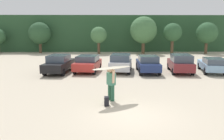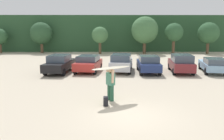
% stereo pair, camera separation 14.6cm
% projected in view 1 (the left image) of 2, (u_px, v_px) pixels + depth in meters
% --- Properties ---
extents(ground_plane, '(120.00, 120.00, 0.00)m').
position_uv_depth(ground_plane, '(132.00, 116.00, 10.53)').
color(ground_plane, beige).
extents(hillside_ridge, '(108.00, 12.00, 6.11)m').
position_uv_depth(hillside_ridge, '(113.00, 33.00, 45.13)').
color(hillside_ridge, '#284C2D').
rests_on(hillside_ridge, ground_plane).
extents(tree_right, '(3.50, 3.50, 4.90)m').
position_uv_depth(tree_right, '(40.00, 33.00, 37.49)').
color(tree_right, brown).
rests_on(tree_right, ground_plane).
extents(tree_center_right, '(2.52, 2.52, 4.18)m').
position_uv_depth(tree_center_right, '(99.00, 35.00, 36.13)').
color(tree_center_right, brown).
rests_on(tree_center_right, ground_plane).
extents(tree_center_left, '(4.14, 4.14, 5.74)m').
position_uv_depth(tree_center_left, '(143.00, 30.00, 36.22)').
color(tree_center_left, brown).
rests_on(tree_center_left, ground_plane).
extents(tree_center, '(2.79, 2.79, 4.72)m').
position_uv_depth(tree_center, '(173.00, 33.00, 35.88)').
color(tree_center, brown).
rests_on(tree_center, ground_plane).
extents(tree_far_right, '(3.24, 3.24, 4.84)m').
position_uv_depth(tree_far_right, '(207.00, 33.00, 36.14)').
color(tree_far_right, brown).
rests_on(tree_far_right, ground_plane).
extents(parked_car_black, '(2.28, 4.92, 1.58)m').
position_uv_depth(parked_car_black, '(59.00, 64.00, 20.84)').
color(parked_car_black, black).
rests_on(parked_car_black, ground_plane).
extents(parked_car_red, '(2.44, 4.21, 1.47)m').
position_uv_depth(parked_car_red, '(88.00, 63.00, 21.24)').
color(parked_car_red, '#B72D28').
rests_on(parked_car_red, ground_plane).
extents(parked_car_silver, '(2.37, 4.57, 1.59)m').
position_uv_depth(parked_car_silver, '(121.00, 62.00, 21.35)').
color(parked_car_silver, silver).
rests_on(parked_car_silver, ground_plane).
extents(parked_car_navy, '(1.90, 4.36, 1.53)m').
position_uv_depth(parked_car_navy, '(148.00, 64.00, 20.78)').
color(parked_car_navy, navy).
rests_on(parked_car_navy, ground_plane).
extents(parked_car_maroon, '(2.22, 4.40, 1.64)m').
position_uv_depth(parked_car_maroon, '(180.00, 63.00, 20.85)').
color(parked_car_maroon, maroon).
rests_on(parked_car_maroon, ground_plane).
extents(parked_car_sky_blue, '(2.56, 4.70, 1.36)m').
position_uv_depth(parked_car_sky_blue, '(212.00, 64.00, 20.82)').
color(parked_car_sky_blue, '#84ADD1').
rests_on(parked_car_sky_blue, ground_plane).
extents(person_adult, '(0.52, 0.76, 1.80)m').
position_uv_depth(person_adult, '(111.00, 82.00, 12.64)').
color(person_adult, '#26593F').
rests_on(person_adult, ground_plane).
extents(surfboard_cream, '(2.34, 1.81, 0.08)m').
position_uv_depth(surfboard_cream, '(112.00, 68.00, 12.41)').
color(surfboard_cream, beige).
extents(backpack_dropped, '(0.24, 0.34, 0.45)m').
position_uv_depth(backpack_dropped, '(107.00, 101.00, 11.89)').
color(backpack_dropped, black).
rests_on(backpack_dropped, ground_plane).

